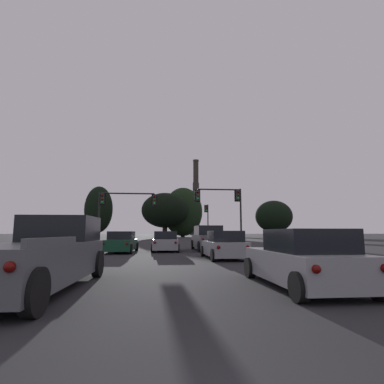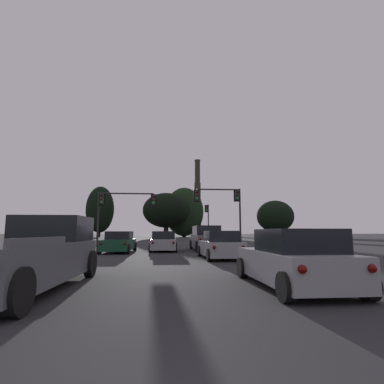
{
  "view_description": "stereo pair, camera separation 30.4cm",
  "coord_description": "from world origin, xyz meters",
  "px_view_note": "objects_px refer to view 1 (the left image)",
  "views": [
    {
      "loc": [
        -0.25,
        -1.11,
        1.35
      ],
      "look_at": [
        3.52,
        39.5,
        6.88
      ],
      "focal_mm": 28.0,
      "sensor_mm": 36.0,
      "label": 1
    },
    {
      "loc": [
        0.06,
        -1.14,
        1.35
      ],
      "look_at": [
        3.52,
        39.5,
        6.88
      ],
      "focal_mm": 28.0,
      "sensor_mm": 36.0,
      "label": 2
    }
  ],
  "objects_px": {
    "hatchback_right_lane_third": "(303,260)",
    "traffic_light_overhead_left": "(120,205)",
    "sedan_left_lane_front": "(121,242)",
    "smokestack": "(196,205)",
    "hatchback_center_lane_front": "(166,242)",
    "hatchback_right_lane_second": "(224,246)",
    "pickup_truck_left_lane_third": "(40,255)",
    "traffic_light_far_right": "(207,217)",
    "traffic_light_overhead_right": "(225,202)",
    "suv_right_lane_front": "(208,238)"
  },
  "relations": [
    {
      "from": "suv_right_lane_front",
      "to": "traffic_light_far_right",
      "type": "xyz_separation_m",
      "value": [
        3.77,
        26.59,
        3.03
      ]
    },
    {
      "from": "hatchback_right_lane_third",
      "to": "traffic_light_overhead_left",
      "type": "height_order",
      "value": "traffic_light_overhead_left"
    },
    {
      "from": "hatchback_right_lane_second",
      "to": "hatchback_right_lane_third",
      "type": "distance_m",
      "value": 8.27
    },
    {
      "from": "hatchback_right_lane_third",
      "to": "smokestack",
      "type": "height_order",
      "value": "smokestack"
    },
    {
      "from": "hatchback_right_lane_second",
      "to": "traffic_light_overhead_left",
      "type": "bearing_deg",
      "value": 116.28
    },
    {
      "from": "hatchback_right_lane_third",
      "to": "hatchback_center_lane_front",
      "type": "bearing_deg",
      "value": 102.17
    },
    {
      "from": "hatchback_center_lane_front",
      "to": "traffic_light_overhead_left",
      "type": "xyz_separation_m",
      "value": [
        -4.55,
        7.91,
        3.4
      ]
    },
    {
      "from": "traffic_light_overhead_right",
      "to": "suv_right_lane_front",
      "type": "bearing_deg",
      "value": -112.49
    },
    {
      "from": "hatchback_right_lane_second",
      "to": "hatchback_right_lane_third",
      "type": "bearing_deg",
      "value": -89.04
    },
    {
      "from": "traffic_light_overhead_left",
      "to": "sedan_left_lane_front",
      "type": "bearing_deg",
      "value": -80.42
    },
    {
      "from": "hatchback_right_lane_third",
      "to": "traffic_light_far_right",
      "type": "distance_m",
      "value": 42.32
    },
    {
      "from": "sedan_left_lane_front",
      "to": "traffic_light_far_right",
      "type": "bearing_deg",
      "value": 71.03
    },
    {
      "from": "hatchback_right_lane_second",
      "to": "suv_right_lane_front",
      "type": "distance_m",
      "value": 7.19
    },
    {
      "from": "traffic_light_overhead_left",
      "to": "smokestack",
      "type": "distance_m",
      "value": 123.03
    },
    {
      "from": "hatchback_right_lane_third",
      "to": "sedan_left_lane_front",
      "type": "bearing_deg",
      "value": 114.16
    },
    {
      "from": "suv_right_lane_front",
      "to": "pickup_truck_left_lane_third",
      "type": "xyz_separation_m",
      "value": [
        -6.35,
        -15.04,
        -0.09
      ]
    },
    {
      "from": "pickup_truck_left_lane_third",
      "to": "traffic_light_overhead_left",
      "type": "relative_size",
      "value": 0.95
    },
    {
      "from": "hatchback_right_lane_second",
      "to": "traffic_light_overhead_right",
      "type": "distance_m",
      "value": 14.67
    },
    {
      "from": "hatchback_right_lane_third",
      "to": "sedan_left_lane_front",
      "type": "distance_m",
      "value": 15.32
    },
    {
      "from": "traffic_light_overhead_left",
      "to": "smokestack",
      "type": "relative_size",
      "value": 0.15
    },
    {
      "from": "hatchback_right_lane_second",
      "to": "hatchback_center_lane_front",
      "type": "relative_size",
      "value": 1.0
    },
    {
      "from": "pickup_truck_left_lane_third",
      "to": "smokestack",
      "type": "height_order",
      "value": "smokestack"
    },
    {
      "from": "suv_right_lane_front",
      "to": "traffic_light_overhead_right",
      "type": "xyz_separation_m",
      "value": [
        2.77,
        6.69,
        3.48
      ]
    },
    {
      "from": "hatchback_right_lane_third",
      "to": "traffic_light_far_right",
      "type": "height_order",
      "value": "traffic_light_far_right"
    },
    {
      "from": "suv_right_lane_front",
      "to": "traffic_light_overhead_right",
      "type": "bearing_deg",
      "value": 65.89
    },
    {
      "from": "suv_right_lane_front",
      "to": "pickup_truck_left_lane_third",
      "type": "height_order",
      "value": "suv_right_lane_front"
    },
    {
      "from": "pickup_truck_left_lane_third",
      "to": "traffic_light_far_right",
      "type": "height_order",
      "value": "traffic_light_far_right"
    },
    {
      "from": "pickup_truck_left_lane_third",
      "to": "smokestack",
      "type": "bearing_deg",
      "value": 83.08
    },
    {
      "from": "suv_right_lane_front",
      "to": "smokestack",
      "type": "bearing_deg",
      "value": 82.73
    },
    {
      "from": "pickup_truck_left_lane_third",
      "to": "traffic_light_far_right",
      "type": "bearing_deg",
      "value": 76.98
    },
    {
      "from": "hatchback_center_lane_front",
      "to": "traffic_light_overhead_left",
      "type": "height_order",
      "value": "traffic_light_overhead_left"
    },
    {
      "from": "traffic_light_overhead_right",
      "to": "hatchback_center_lane_front",
      "type": "bearing_deg",
      "value": -128.8
    },
    {
      "from": "sedan_left_lane_front",
      "to": "smokestack",
      "type": "xyz_separation_m",
      "value": [
        18.94,
        129.53,
        14.48
      ]
    },
    {
      "from": "hatchback_center_lane_front",
      "to": "suv_right_lane_front",
      "type": "bearing_deg",
      "value": 14.29
    },
    {
      "from": "suv_right_lane_front",
      "to": "hatchback_right_lane_third",
      "type": "xyz_separation_m",
      "value": [
        0.12,
        -15.45,
        -0.23
      ]
    },
    {
      "from": "pickup_truck_left_lane_third",
      "to": "sedan_left_lane_front",
      "type": "bearing_deg",
      "value": 90.33
    },
    {
      "from": "sedan_left_lane_front",
      "to": "traffic_light_overhead_right",
      "type": "relative_size",
      "value": 0.82
    },
    {
      "from": "hatchback_center_lane_front",
      "to": "traffic_light_overhead_right",
      "type": "relative_size",
      "value": 0.72
    },
    {
      "from": "traffic_light_overhead_right",
      "to": "smokestack",
      "type": "height_order",
      "value": "smokestack"
    },
    {
      "from": "hatchback_right_lane_second",
      "to": "pickup_truck_left_lane_third",
      "type": "distance_m",
      "value": 9.97
    },
    {
      "from": "hatchback_right_lane_third",
      "to": "traffic_light_overhead_left",
      "type": "xyz_separation_m",
      "value": [
        -7.87,
        22.63,
        3.4
      ]
    },
    {
      "from": "sedan_left_lane_front",
      "to": "hatchback_right_lane_second",
      "type": "bearing_deg",
      "value": -42.31
    },
    {
      "from": "hatchback_center_lane_front",
      "to": "traffic_light_far_right",
      "type": "distance_m",
      "value": 28.38
    },
    {
      "from": "hatchback_right_lane_third",
      "to": "traffic_light_far_right",
      "type": "xyz_separation_m",
      "value": [
        3.65,
        42.04,
        3.26
      ]
    },
    {
      "from": "hatchback_right_lane_second",
      "to": "pickup_truck_left_lane_third",
      "type": "xyz_separation_m",
      "value": [
        -6.13,
        -7.86,
        0.14
      ]
    },
    {
      "from": "smokestack",
      "to": "suv_right_lane_front",
      "type": "bearing_deg",
      "value": -95.65
    },
    {
      "from": "sedan_left_lane_front",
      "to": "traffic_light_overhead_left",
      "type": "xyz_separation_m",
      "value": [
        -1.47,
        8.71,
        3.4
      ]
    },
    {
      "from": "traffic_light_overhead_right",
      "to": "traffic_light_overhead_left",
      "type": "bearing_deg",
      "value": 177.34
    },
    {
      "from": "pickup_truck_left_lane_third",
      "to": "suv_right_lane_front",
      "type": "bearing_deg",
      "value": 67.75
    },
    {
      "from": "sedan_left_lane_front",
      "to": "smokestack",
      "type": "distance_m",
      "value": 131.7
    }
  ]
}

